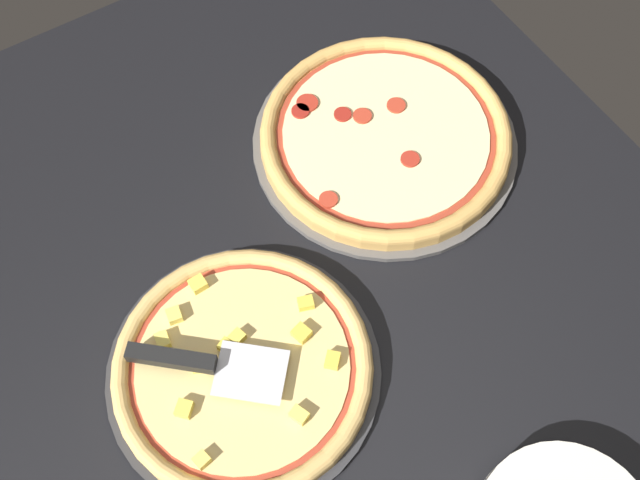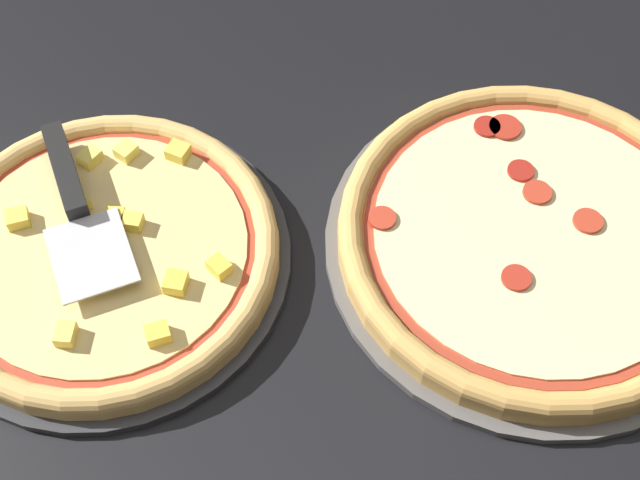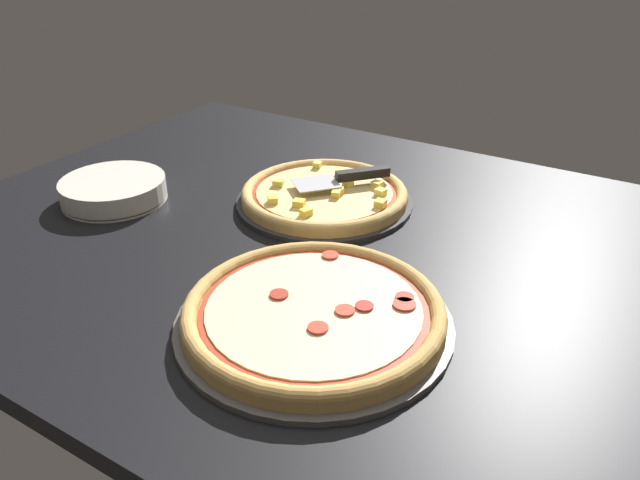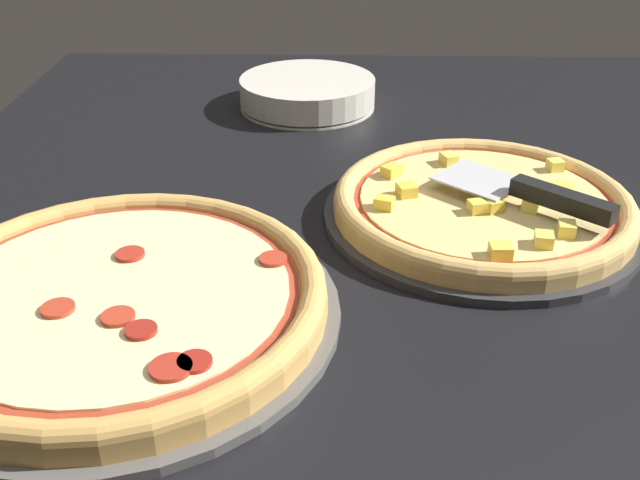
{
  "view_description": "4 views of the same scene",
  "coord_description": "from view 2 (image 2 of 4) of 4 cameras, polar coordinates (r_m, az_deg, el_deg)",
  "views": [
    {
      "loc": [
        34.59,
        -21.58,
        99.91
      ],
      "look_at": [
        -9.35,
        6.02,
        3.0
      ],
      "focal_mm": 42.0,
      "sensor_mm": 36.0,
      "label": 1
    },
    {
      "loc": [
        35.56,
        28.87,
        77.55
      ],
      "look_at": [
        -9.35,
        6.02,
        3.0
      ],
      "focal_mm": 50.0,
      "sensor_mm": 36.0,
      "label": 2
    },
    {
      "loc": [
        -61.85,
        90.99,
        57.6
      ],
      "look_at": [
        -9.35,
        6.02,
        3.0
      ],
      "focal_mm": 35.0,
      "sensor_mm": 36.0,
      "label": 3
    },
    {
      "loc": [
        -78.77,
        4.23,
        42.4
      ],
      "look_at": [
        -9.35,
        6.02,
        3.0
      ],
      "focal_mm": 42.0,
      "sensor_mm": 36.0,
      "label": 4
    }
  ],
  "objects": [
    {
      "name": "pizza_back",
      "position": [
        0.93,
        13.55,
        0.31
      ],
      "size": [
        40.25,
        40.25,
        3.2
      ],
      "color": "tan",
      "rests_on": "pizza_pan_back"
    },
    {
      "name": "pizza_pan_front",
      "position": [
        0.94,
        -13.45,
        -1.3
      ],
      "size": [
        37.88,
        37.88,
        1.0
      ],
      "primitive_type": "cylinder",
      "color": "#2D2D30",
      "rests_on": "ground_plane"
    },
    {
      "name": "pizza_pan_back",
      "position": [
        0.95,
        13.31,
        -0.4
      ],
      "size": [
        42.82,
        42.82,
        1.0
      ],
      "primitive_type": "cylinder",
      "color": "#565451",
      "rests_on": "ground_plane"
    },
    {
      "name": "pizza_front",
      "position": [
        0.93,
        -13.66,
        -0.68
      ],
      "size": [
        35.61,
        35.61,
        3.34
      ],
      "color": "#DBAD60",
      "rests_on": "pizza_pan_front"
    },
    {
      "name": "serving_spatula",
      "position": [
        0.95,
        -15.65,
        3.1
      ],
      "size": [
        17.76,
        19.28,
        2.0
      ],
      "color": "silver",
      "rests_on": "pizza_front"
    },
    {
      "name": "ground_plane",
      "position": [
        0.92,
        -6.04,
        -4.59
      ],
      "size": [
        144.92,
        119.87,
        3.6
      ],
      "primitive_type": "cube",
      "color": "black"
    }
  ]
}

